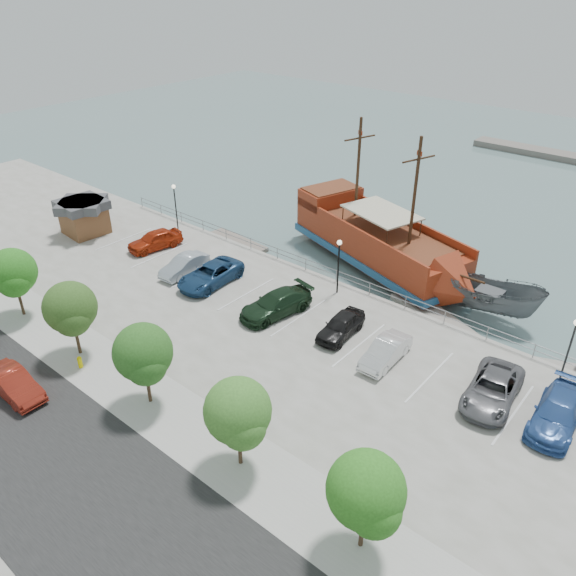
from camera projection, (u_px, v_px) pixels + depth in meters
The scene contains 27 objects.
ground at pixel (280, 342), 37.97m from camera, with size 160.00×160.00×0.00m, color slate.
street at pixel (63, 475), 26.84m from camera, with size 100.00×8.00×0.04m, color black.
sidewalk at pixel (162, 409), 30.82m from camera, with size 100.00×4.00×0.05m, color #A9A8A3.
seawall_railing at pixel (347, 280), 42.39m from camera, with size 50.00×0.06×1.00m.
pirate_ship at pixel (388, 249), 45.82m from camera, with size 19.78×10.75×12.26m.
patrol_boat at pixel (488, 300), 39.98m from camera, with size 2.83×7.53×2.91m, color slate.
dock_west at pixel (237, 242), 51.25m from camera, with size 6.39×1.83×0.37m, color gray.
dock_mid at pixel (435, 317), 40.25m from camera, with size 7.68×2.20×0.44m, color gray.
shed at pixel (84, 216), 50.27m from camera, with size 4.06×4.06×3.09m.
street_sedan at pixel (13, 384), 31.54m from camera, with size 1.59×4.55×1.50m, color maroon.
fire_hydrant at pixel (80, 362), 33.77m from camera, with size 0.29×0.29×0.83m.
lamp_post_left at pixel (175, 199), 50.31m from camera, with size 0.36×0.36×4.28m.
lamp_post_mid at pixel (339, 257), 40.32m from camera, with size 0.36×0.36×4.28m.
lamp_post_right at pixel (572, 340), 31.44m from camera, with size 0.36×0.36×4.28m.
tree_b at pixel (13, 274), 37.37m from camera, with size 3.30×3.20×5.00m.
tree_c at pixel (71, 310), 33.49m from camera, with size 3.30×3.20×5.00m.
tree_d at pixel (144, 355), 29.60m from camera, with size 3.30×3.20×5.00m.
tree_e at pixel (239, 415), 25.72m from camera, with size 3.30×3.20×5.00m.
tree_f at pixel (368, 495), 21.83m from camera, with size 3.30×3.20×5.00m.
parked_car_a at pixel (155, 240), 47.87m from camera, with size 1.90×4.72×1.61m, color #A9290D.
parked_car_b at pixel (184, 265), 44.00m from camera, with size 1.52×4.35×1.43m, color #B2BDC9.
parked_car_c at pixel (210, 275), 42.56m from camera, with size 2.58×5.60×1.56m, color navy.
parked_car_d at pixel (276, 304), 38.84m from camera, with size 2.24×5.51×1.60m, color black.
parked_car_e at pixel (341, 326), 36.64m from camera, with size 1.72×4.28×1.46m, color black.
parked_car_f at pixel (385, 352), 34.20m from camera, with size 1.51×4.33×1.43m, color silver.
parked_car_g at pixel (492, 389), 31.09m from camera, with size 2.53×5.48×1.52m, color slate.
parked_car_h at pixel (558, 413), 29.43m from camera, with size 2.21×5.44×1.58m, color #2E5498.
Camera 1 is at (20.29, -23.48, 21.20)m, focal length 35.00 mm.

